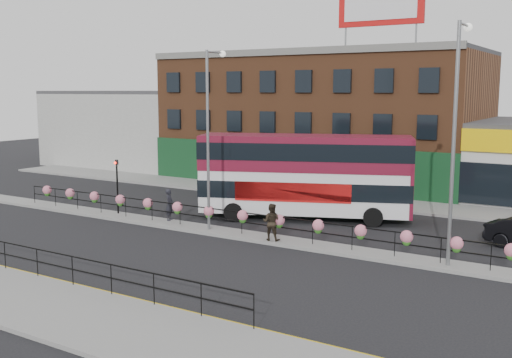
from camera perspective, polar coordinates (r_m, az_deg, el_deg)
The scene contains 17 objects.
ground at distance 31.16m, azimuth -2.91°, elevation -5.25°, with size 120.00×120.00×0.00m, color black.
south_pavement at distance 22.71m, azimuth -20.67°, elevation -10.87°, with size 60.00×4.00×0.15m, color gray.
north_pavement at distance 41.37m, azimuth 6.56°, elevation -1.76°, with size 60.00×4.00×0.15m, color gray.
median at distance 31.14m, azimuth -2.91°, elevation -5.11°, with size 60.00×1.60×0.15m, color gray.
yellow_line_inner at distance 24.12m, azimuth -16.28°, elevation -9.70°, with size 60.00×0.10×0.01m, color gold.
yellow_line_outer at distance 24.00m, azimuth -16.61°, elevation -9.80°, with size 60.00×0.10×0.01m, color gold.
brick_building at distance 49.67m, azimuth 6.39°, elevation 5.82°, with size 25.00×12.21×10.30m.
warehouse_west at distance 61.23m, azimuth -11.08°, elevation 4.83°, with size 15.50×12.00×7.30m.
billboard at distance 42.90m, azimuth 11.78°, elevation 16.07°, with size 6.00×0.29×4.40m.
median_railing at distance 30.92m, azimuth -2.92°, elevation -3.36°, with size 30.04×0.56×1.23m.
south_railing at distance 25.08m, azimuth -20.15°, elevation -6.90°, with size 20.04×0.05×1.12m.
double_decker_bus at distance 34.22m, azimuth 4.73°, elevation 1.04°, with size 12.16×7.00×4.84m.
pedestrian_a at distance 33.82m, azimuth -8.24°, elevation -2.42°, with size 0.64×0.76×1.78m, color black.
pedestrian_b at distance 29.06m, azimuth 1.47°, elevation -4.11°, with size 1.00×0.86×1.81m, color black.
lamp_column_west at distance 31.01m, azimuth -4.36°, elevation 5.23°, with size 0.33×1.63×9.27m.
lamp_column_east at distance 25.74m, azimuth 18.53°, elevation 5.10°, with size 0.36×1.75×9.99m.
traffic_light_median at distance 36.05m, azimuth -13.11°, elevation 0.42°, with size 0.15×0.28×3.65m.
Camera 1 is at (17.20, -24.90, 7.39)m, focal length 42.00 mm.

